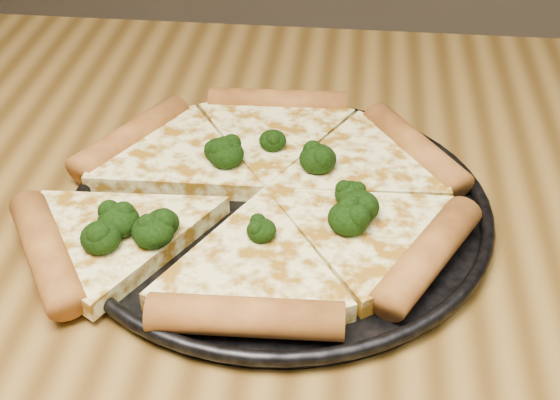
# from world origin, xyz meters

# --- Properties ---
(dining_table) EXTENTS (1.20, 0.90, 0.75)m
(dining_table) POSITION_xyz_m (0.00, 0.00, 0.66)
(dining_table) COLOR brown
(dining_table) RESTS_ON ground
(pizza_pan) EXTENTS (0.33, 0.33, 0.02)m
(pizza_pan) POSITION_xyz_m (0.05, 0.08, 0.76)
(pizza_pan) COLOR black
(pizza_pan) RESTS_ON dining_table
(pizza) EXTENTS (0.36, 0.32, 0.03)m
(pizza) POSITION_xyz_m (0.04, 0.09, 0.77)
(pizza) COLOR #FFFB9C
(pizza) RESTS_ON pizza_pan
(broccoli_florets) EXTENTS (0.21, 0.17, 0.02)m
(broccoli_florets) POSITION_xyz_m (0.02, 0.07, 0.78)
(broccoli_florets) COLOR black
(broccoli_florets) RESTS_ON pizza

